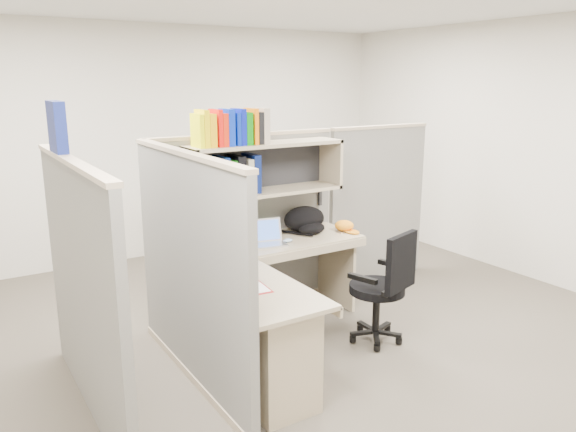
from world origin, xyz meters
TOP-DOWN VIEW (x-y plane):
  - ground at (0.00, 0.00)m, footprint 6.00×6.00m
  - room_shell at (0.00, 0.00)m, footprint 6.00×6.00m
  - cubicle at (-0.37, 0.45)m, footprint 3.79×1.84m
  - desk at (-0.41, -0.29)m, footprint 1.74×1.75m
  - laptop at (-0.01, 0.48)m, footprint 0.36×0.36m
  - backpack at (0.49, 0.64)m, footprint 0.45×0.38m
  - orange_cap at (0.82, 0.52)m, footprint 0.20×0.22m
  - snack_canister at (-0.54, -0.17)m, footprint 0.11×0.11m
  - tissue_box at (-0.76, -0.50)m, footprint 0.12×0.12m
  - mouse at (0.18, 0.47)m, footprint 0.10×0.08m
  - paper_cup at (-0.07, 0.75)m, footprint 0.10×0.10m
  - book_stack at (0.17, 0.82)m, footprint 0.20×0.25m
  - loose_paper at (-0.60, -0.30)m, footprint 0.21×0.27m
  - task_chair at (0.60, -0.26)m, footprint 0.54×0.50m

SIDE VIEW (x-z plane):
  - ground at x=0.00m, z-range 0.00..0.00m
  - task_chair at x=0.60m, z-range -0.14..0.80m
  - desk at x=-0.41m, z-range 0.07..0.80m
  - loose_paper at x=-0.60m, z-range 0.73..0.73m
  - mouse at x=0.18m, z-range 0.73..0.76m
  - orange_cap at x=0.82m, z-range 0.73..0.83m
  - book_stack at x=0.17m, z-range 0.73..0.84m
  - paper_cup at x=-0.07m, z-range 0.73..0.84m
  - snack_canister at x=-0.54m, z-range 0.73..0.84m
  - tissue_box at x=-0.76m, z-range 0.73..0.91m
  - laptop at x=-0.01m, z-range 0.73..0.94m
  - backpack at x=0.49m, z-range 0.73..0.96m
  - cubicle at x=-0.37m, z-range -0.07..1.88m
  - room_shell at x=0.00m, z-range -1.38..4.62m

